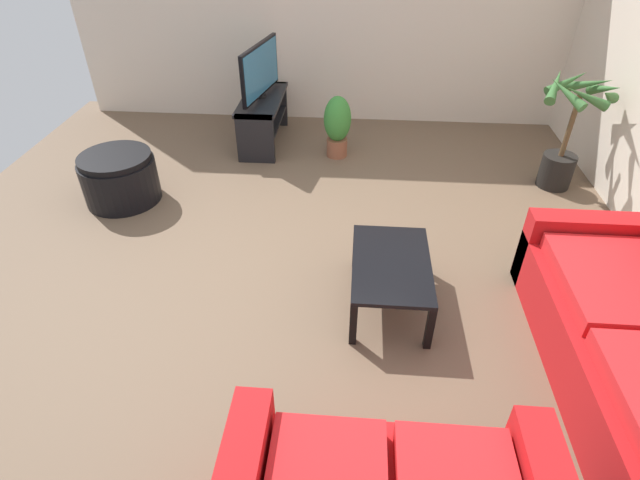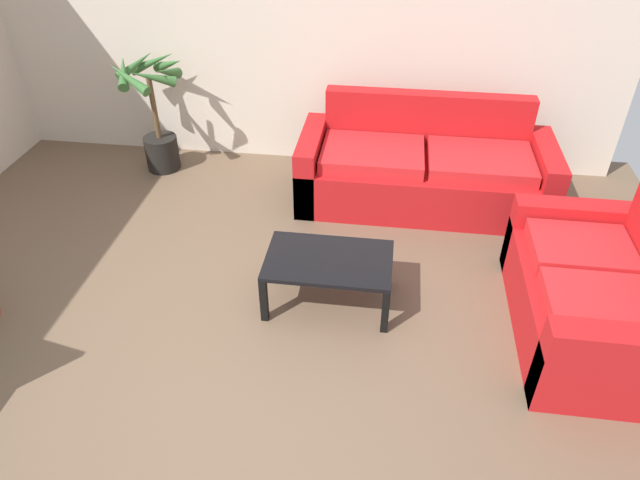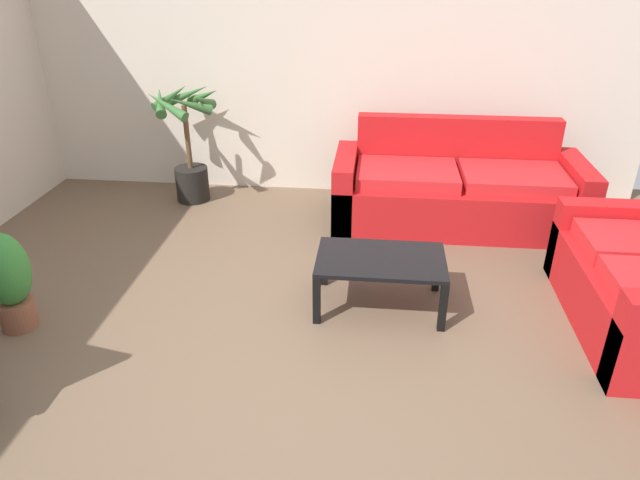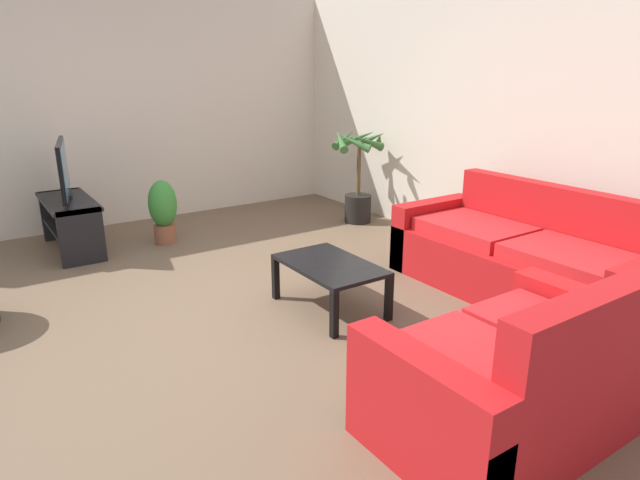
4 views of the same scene
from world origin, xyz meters
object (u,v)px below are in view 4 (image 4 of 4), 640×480
object	(u,v)px
couch_loveseat	(516,379)
tv_stand	(70,218)
tv	(63,169)
couch_main	(523,261)
potted_plant_small	(163,210)
coffee_table	(330,269)
potted_palm	(359,178)

from	to	relation	value
couch_loveseat	tv_stand	bearing A→B (deg)	-163.53
tv	tv_stand	bearing A→B (deg)	-101.69
couch_main	potted_plant_small	world-z (taller)	couch_main
couch_main	couch_loveseat	size ratio (longest dim) A/B	1.49
couch_loveseat	potted_plant_small	xyz separation A→B (m)	(-4.17, -0.44, 0.08)
couch_main	coffee_table	distance (m)	1.63
tv	coffee_table	world-z (taller)	tv
couch_main	potted_palm	distance (m)	2.59
couch_main	couch_loveseat	xyz separation A→B (m)	(1.11, -1.55, -0.01)
couch_main	couch_loveseat	distance (m)	1.91
tv	coffee_table	xyz separation A→B (m)	(2.68, 1.38, -0.52)
couch_loveseat	potted_plant_small	world-z (taller)	couch_loveseat
potted_palm	potted_plant_small	distance (m)	2.32
couch_main	potted_palm	xyz separation A→B (m)	(-2.57, 0.27, 0.25)
potted_palm	potted_plant_small	bearing A→B (deg)	-102.48
tv	potted_palm	xyz separation A→B (m)	(0.79, 3.14, -0.30)
tv	potted_palm	bearing A→B (deg)	75.89
potted_plant_small	couch_main	bearing A→B (deg)	32.99
couch_loveseat	tv	distance (m)	4.68
couch_loveseat	tv	size ratio (longest dim) A/B	1.53
tv	potted_plant_small	distance (m)	1.04
coffee_table	potted_palm	size ratio (longest dim) A/B	0.78
couch_loveseat	tv_stand	xyz separation A→B (m)	(-4.46, -1.32, 0.06)
couch_loveseat	potted_plant_small	size ratio (longest dim) A/B	2.14
tv_stand	tv	world-z (taller)	tv
tv_stand	tv	xyz separation A→B (m)	(0.00, 0.00, 0.50)
tv_stand	couch_loveseat	bearing A→B (deg)	16.47
couch_main	coffee_table	size ratio (longest dim) A/B	2.50
tv_stand	potted_palm	size ratio (longest dim) A/B	0.97
potted_palm	potted_plant_small	xyz separation A→B (m)	(-0.50, -2.26, -0.18)
couch_main	potted_plant_small	size ratio (longest dim) A/B	3.19
couch_loveseat	tv	bearing A→B (deg)	-163.56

